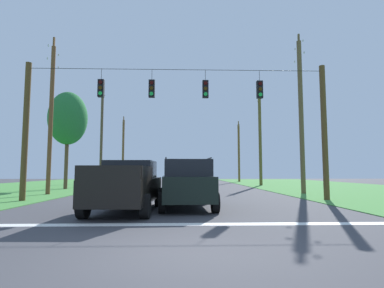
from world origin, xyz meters
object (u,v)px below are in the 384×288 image
object	(u,v)px
overhead_signal_span	(178,123)
utility_pole_distant_right	(101,136)
utility_pole_far_left	(51,114)
suv_black	(186,182)
utility_pole_distant_left	(123,149)
pickup_truck	(128,186)
utility_pole_far_right	(260,140)
distant_car_crossing_white	(134,179)
utility_pole_mid_right	(301,112)
utility_pole_near_left	(239,152)
tree_roadside_right	(68,119)

from	to	relation	value
overhead_signal_span	utility_pole_distant_right	world-z (taller)	utility_pole_distant_right
utility_pole_distant_right	utility_pole_far_left	bearing A→B (deg)	-91.39
suv_black	utility_pole_distant_right	xyz separation A→B (m)	(-8.76, 19.62, 4.22)
utility_pole_far_left	utility_pole_distant_left	world-z (taller)	utility_pole_far_left
pickup_truck	utility_pole_far_right	distance (m)	24.30
distant_car_crossing_white	overhead_signal_span	bearing A→B (deg)	-72.81
overhead_signal_span	utility_pole_far_right	distance (m)	19.42
utility_pole_mid_right	utility_pole_near_left	xyz separation A→B (m)	(0.18, 24.82, -1.21)
utility_pole_mid_right	utility_pole_far_right	distance (m)	12.54
distant_car_crossing_white	utility_pole_distant_left	distance (m)	16.51
utility_pole_far_left	utility_pole_mid_right	bearing A→B (deg)	0.71
utility_pole_far_right	pickup_truck	bearing A→B (deg)	-116.51
suv_black	distant_car_crossing_white	world-z (taller)	suv_black
utility_pole_distant_right	utility_pole_distant_left	bearing A→B (deg)	91.38
overhead_signal_span	tree_roadside_right	bearing A→B (deg)	132.36
pickup_truck	suv_black	bearing A→B (deg)	22.76
utility_pole_far_right	tree_roadside_right	bearing A→B (deg)	-160.77
overhead_signal_span	utility_pole_near_left	size ratio (longest dim) A/B	1.77
utility_pole_far_right	tree_roadside_right	size ratio (longest dim) A/B	1.23
utility_pole_distant_right	utility_pole_distant_left	size ratio (longest dim) A/B	1.11
overhead_signal_span	utility_pole_distant_right	distance (m)	18.44
utility_pole_far_left	tree_roadside_right	distance (m)	6.39
pickup_truck	utility_pole_distant_right	world-z (taller)	utility_pole_distant_right
distant_car_crossing_white	utility_pole_distant_right	distance (m)	6.16
pickup_truck	distant_car_crossing_white	size ratio (longest dim) A/B	1.24
distant_car_crossing_white	utility_pole_far_left	world-z (taller)	utility_pole_far_left
overhead_signal_span	utility_pole_near_left	bearing A→B (deg)	73.55
utility_pole_distant_right	tree_roadside_right	bearing A→B (deg)	-104.71
pickup_truck	suv_black	distance (m)	2.47
utility_pole_far_left	utility_pole_distant_right	xyz separation A→B (m)	(0.29, 11.87, -0.10)
suv_black	utility_pole_far_left	bearing A→B (deg)	139.42
suv_black	utility_pole_mid_right	distance (m)	12.27
overhead_signal_span	distant_car_crossing_white	world-z (taller)	overhead_signal_span
distant_car_crossing_white	utility_pole_far_right	xyz separation A→B (m)	(13.36, 2.66, 4.25)
distant_car_crossing_white	utility_pole_far_left	distance (m)	11.80
distant_car_crossing_white	utility_pole_far_right	distance (m)	14.27
utility_pole_mid_right	tree_roadside_right	size ratio (longest dim) A/B	1.33
tree_roadside_right	suv_black	bearing A→B (deg)	-53.77
pickup_truck	utility_pole_distant_left	bearing A→B (deg)	101.26
utility_pole_near_left	utility_pole_distant_right	xyz separation A→B (m)	(-17.07, -13.17, 0.84)
utility_pole_near_left	utility_pole_distant_left	distance (m)	17.41
pickup_truck	utility_pole_distant_right	distance (m)	21.99
tree_roadside_right	utility_pole_far_right	bearing A→B (deg)	19.23
pickup_truck	distant_car_crossing_white	bearing A→B (deg)	98.09
suv_black	utility_pole_mid_right	xyz separation A→B (m)	(8.13, 7.96, 4.58)
utility_pole_distant_left	utility_pole_mid_right	bearing A→B (deg)	-55.77
utility_pole_far_left	utility_pole_distant_left	xyz separation A→B (m)	(-0.04, 25.52, -0.49)
distant_car_crossing_white	tree_roadside_right	world-z (taller)	tree_roadside_right
utility_pole_distant_left	tree_roadside_right	bearing A→B (deg)	-93.42
distant_car_crossing_white	utility_pole_far_left	xyz separation A→B (m)	(-4.10, -10.07, 4.59)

